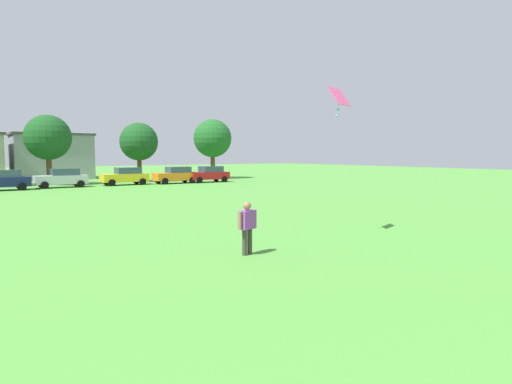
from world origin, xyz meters
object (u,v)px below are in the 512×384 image
at_px(kite, 339,99).
at_px(tree_far_right, 213,139).
at_px(tree_center, 48,138).
at_px(tree_right, 139,142).
at_px(parked_car_navy_1, 2,180).
at_px(parked_car_orange_4, 176,175).
at_px(adult_bystander, 247,223).
at_px(parked_car_silver_2, 62,178).
at_px(parked_car_red_5, 209,174).
at_px(parked_car_yellow_3, 125,176).

relative_size(kite, tree_far_right, 0.16).
distance_m(tree_center, tree_right, 8.92).
bearing_deg(parked_car_navy_1, parked_car_orange_4, -179.75).
height_order(adult_bystander, parked_car_silver_2, parked_car_silver_2).
bearing_deg(tree_far_right, tree_center, -176.47).
height_order(adult_bystander, tree_far_right, tree_far_right).
distance_m(kite, tree_center, 34.55).
xyz_separation_m(kite, tree_far_right, (14.02, 35.40, -0.16)).
distance_m(parked_car_navy_1, tree_far_right, 23.74).
bearing_deg(tree_far_right, parked_car_navy_1, -165.54).
distance_m(adult_bystander, parked_car_red_5, 33.58).
xyz_separation_m(parked_car_silver_2, parked_car_red_5, (14.23, -0.84, 0.00)).
xyz_separation_m(parked_car_yellow_3, parked_car_red_5, (8.56, -0.85, 0.00)).
xyz_separation_m(adult_bystander, kite, (4.46, 0.78, 4.04)).
height_order(tree_right, tree_far_right, tree_far_right).
distance_m(parked_car_orange_4, tree_right, 6.24).
bearing_deg(parked_car_orange_4, parked_car_silver_2, -3.31).
bearing_deg(parked_car_red_5, parked_car_orange_4, -3.64).
relative_size(parked_car_silver_2, tree_far_right, 0.60).
xyz_separation_m(adult_bystander, tree_center, (0.12, 35.05, 3.57)).
xyz_separation_m(adult_bystander, parked_car_red_5, (14.74, 30.18, -0.09)).
distance_m(kite, parked_car_orange_4, 30.64).
distance_m(tree_center, tree_far_right, 18.40).
relative_size(parked_car_silver_2, parked_car_orange_4, 1.00).
bearing_deg(tree_center, adult_bystander, -90.20).
xyz_separation_m(parked_car_orange_4, parked_car_red_5, (3.62, -0.23, 0.00)).
distance_m(parked_car_red_5, tree_center, 15.84).
relative_size(kite, parked_car_orange_4, 0.27).
relative_size(parked_car_navy_1, tree_center, 0.64).
bearing_deg(tree_center, kite, -82.79).
distance_m(parked_car_yellow_3, parked_car_orange_4, 4.98).
relative_size(parked_car_yellow_3, parked_car_red_5, 1.00).
height_order(parked_car_navy_1, parked_car_yellow_3, same).
relative_size(tree_center, tree_right, 1.06).
distance_m(parked_car_silver_2, parked_car_orange_4, 10.63).
xyz_separation_m(kite, parked_car_orange_4, (6.66, 29.62, -4.12)).
distance_m(parked_car_navy_1, tree_center, 7.36).
xyz_separation_m(parked_car_orange_4, tree_far_right, (7.36, 5.78, 3.96)).
height_order(kite, tree_right, tree_right).
xyz_separation_m(adult_bystander, parked_car_silver_2, (0.51, 31.02, -0.09)).
bearing_deg(parked_car_silver_2, parked_car_yellow_3, -179.93).
bearing_deg(adult_bystander, parked_car_yellow_3, -117.24).
xyz_separation_m(parked_car_red_5, tree_far_right, (3.74, 6.01, 3.96)).
relative_size(parked_car_yellow_3, tree_right, 0.68).
relative_size(kite, parked_car_red_5, 0.27).
bearing_deg(tree_far_right, kite, -111.61).
xyz_separation_m(adult_bystander, tree_far_right, (18.48, 36.18, 3.88)).
bearing_deg(parked_car_silver_2, adult_bystander, 89.06).
relative_size(parked_car_silver_2, parked_car_yellow_3, 1.00).
bearing_deg(tree_center, tree_far_right, 3.53).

